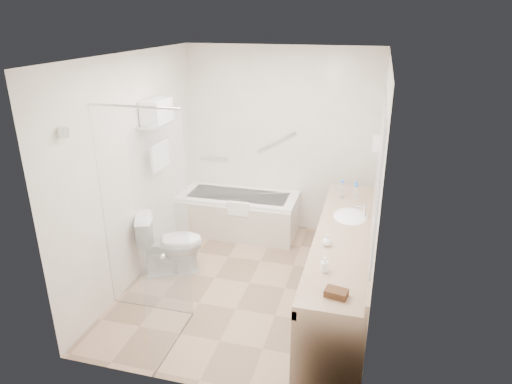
% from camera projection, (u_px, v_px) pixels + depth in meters
% --- Properties ---
extents(floor, '(3.20, 3.20, 0.00)m').
position_uv_depth(floor, '(249.00, 283.00, 5.19)').
color(floor, tan).
rests_on(floor, ground).
extents(ceiling, '(2.60, 3.20, 0.10)m').
position_uv_depth(ceiling, '(248.00, 55.00, 4.28)').
color(ceiling, white).
rests_on(ceiling, wall_back).
extents(wall_back, '(2.60, 0.10, 2.50)m').
position_uv_depth(wall_back, '(281.00, 141.00, 6.18)').
color(wall_back, white).
rests_on(wall_back, ground).
extents(wall_front, '(2.60, 0.10, 2.50)m').
position_uv_depth(wall_front, '(189.00, 252.00, 3.30)').
color(wall_front, white).
rests_on(wall_front, ground).
extents(wall_left, '(0.10, 3.20, 2.50)m').
position_uv_depth(wall_left, '(136.00, 170.00, 5.05)').
color(wall_left, white).
rests_on(wall_left, ground).
extents(wall_right, '(0.10, 3.20, 2.50)m').
position_uv_depth(wall_right, '(377.00, 191.00, 4.43)').
color(wall_right, white).
rests_on(wall_right, ground).
extents(bathtub, '(1.60, 0.73, 0.59)m').
position_uv_depth(bathtub, '(239.00, 213.00, 6.33)').
color(bathtub, white).
rests_on(bathtub, floor).
extents(grab_bar_short, '(0.40, 0.03, 0.03)m').
position_uv_depth(grab_bar_short, '(214.00, 158.00, 6.48)').
color(grab_bar_short, silver).
rests_on(grab_bar_short, wall_back).
extents(grab_bar_long, '(0.53, 0.03, 0.33)m').
position_uv_depth(grab_bar_long, '(276.00, 142.00, 6.15)').
color(grab_bar_long, silver).
rests_on(grab_bar_long, wall_back).
extents(shower_enclosure, '(0.96, 0.91, 2.11)m').
position_uv_depth(shower_enclosure, '(154.00, 226.00, 4.12)').
color(shower_enclosure, silver).
rests_on(shower_enclosure, floor).
extents(towel_shelf, '(0.24, 0.55, 0.81)m').
position_uv_depth(towel_shelf, '(157.00, 119.00, 5.15)').
color(towel_shelf, silver).
rests_on(towel_shelf, wall_left).
extents(vanity_counter, '(0.55, 2.70, 0.95)m').
position_uv_depth(vanity_counter, '(343.00, 251.00, 4.58)').
color(vanity_counter, tan).
rests_on(vanity_counter, floor).
extents(sink, '(0.40, 0.52, 0.14)m').
position_uv_depth(sink, '(350.00, 219.00, 4.87)').
color(sink, white).
rests_on(sink, vanity_counter).
extents(faucet, '(0.03, 0.03, 0.14)m').
position_uv_depth(faucet, '(365.00, 211.00, 4.79)').
color(faucet, silver).
rests_on(faucet, vanity_counter).
extents(mirror, '(0.02, 2.00, 1.20)m').
position_uv_depth(mirror, '(379.00, 167.00, 4.18)').
color(mirror, '#A9ADB5').
rests_on(mirror, wall_right).
extents(hairdryer_unit, '(0.08, 0.10, 0.18)m').
position_uv_depth(hairdryer_unit, '(376.00, 143.00, 5.31)').
color(hairdryer_unit, white).
rests_on(hairdryer_unit, wall_right).
extents(toilet, '(0.86, 0.69, 0.73)m').
position_uv_depth(toilet, '(171.00, 244.00, 5.29)').
color(toilet, white).
rests_on(toilet, floor).
extents(amenity_basket, '(0.19, 0.14, 0.06)m').
position_uv_depth(amenity_basket, '(336.00, 293.00, 3.47)').
color(amenity_basket, '#4F311C').
rests_on(amenity_basket, vanity_counter).
extents(soap_bottle_a, '(0.11, 0.14, 0.06)m').
position_uv_depth(soap_bottle_a, '(324.00, 268.00, 3.80)').
color(soap_bottle_a, white).
rests_on(soap_bottle_a, vanity_counter).
extents(soap_bottle_b, '(0.11, 0.13, 0.09)m').
position_uv_depth(soap_bottle_b, '(327.00, 242.00, 4.22)').
color(soap_bottle_b, white).
rests_on(soap_bottle_b, vanity_counter).
extents(water_bottle_left, '(0.07, 0.07, 0.22)m').
position_uv_depth(water_bottle_left, '(342.00, 190.00, 5.29)').
color(water_bottle_left, silver).
rests_on(water_bottle_left, vanity_counter).
extents(water_bottle_mid, '(0.07, 0.07, 0.22)m').
position_uv_depth(water_bottle_mid, '(356.00, 194.00, 5.17)').
color(water_bottle_mid, silver).
rests_on(water_bottle_mid, vanity_counter).
extents(water_bottle_right, '(0.06, 0.06, 0.20)m').
position_uv_depth(water_bottle_right, '(356.00, 190.00, 5.31)').
color(water_bottle_right, silver).
rests_on(water_bottle_right, vanity_counter).
extents(drinking_glass_near, '(0.09, 0.09, 0.10)m').
position_uv_depth(drinking_glass_near, '(343.00, 193.00, 5.34)').
color(drinking_glass_near, silver).
rests_on(drinking_glass_near, vanity_counter).
extents(drinking_glass_far, '(0.07, 0.07, 0.08)m').
position_uv_depth(drinking_glass_far, '(339.00, 188.00, 5.52)').
color(drinking_glass_far, silver).
rests_on(drinking_glass_far, vanity_counter).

